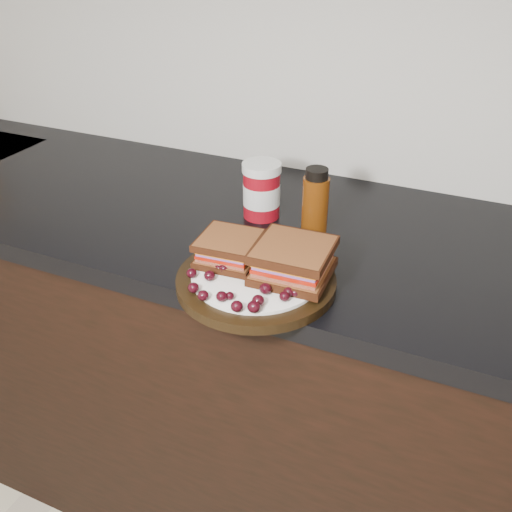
{
  "coord_description": "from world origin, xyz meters",
  "views": [
    {
      "loc": [
        0.4,
        0.71,
        1.46
      ],
      "look_at": [
        0.06,
        1.47,
        0.96
      ],
      "focal_mm": 40.0,
      "sensor_mm": 36.0,
      "label": 1
    }
  ],
  "objects_px": {
    "sandwich_left": "(229,249)",
    "condiment_jar": "(262,190)",
    "plate": "(256,281)",
    "oil_bottle": "(315,203)"
  },
  "relations": [
    {
      "from": "plate",
      "to": "oil_bottle",
      "type": "bearing_deg",
      "value": 81.07
    },
    {
      "from": "condiment_jar",
      "to": "sandwich_left",
      "type": "bearing_deg",
      "value": -80.94
    },
    {
      "from": "sandwich_left",
      "to": "condiment_jar",
      "type": "xyz_separation_m",
      "value": [
        -0.04,
        0.23,
        0.01
      ]
    },
    {
      "from": "sandwich_left",
      "to": "condiment_jar",
      "type": "relative_size",
      "value": 0.86
    },
    {
      "from": "plate",
      "to": "oil_bottle",
      "type": "distance_m",
      "value": 0.22
    },
    {
      "from": "plate",
      "to": "oil_bottle",
      "type": "xyz_separation_m",
      "value": [
        0.03,
        0.21,
        0.06
      ]
    },
    {
      "from": "sandwich_left",
      "to": "oil_bottle",
      "type": "bearing_deg",
      "value": 58.93
    },
    {
      "from": "oil_bottle",
      "to": "condiment_jar",
      "type": "bearing_deg",
      "value": 163.7
    },
    {
      "from": "condiment_jar",
      "to": "oil_bottle",
      "type": "distance_m",
      "value": 0.14
    },
    {
      "from": "sandwich_left",
      "to": "oil_bottle",
      "type": "relative_size",
      "value": 0.72
    }
  ]
}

